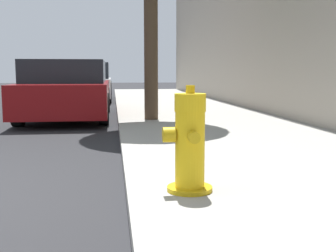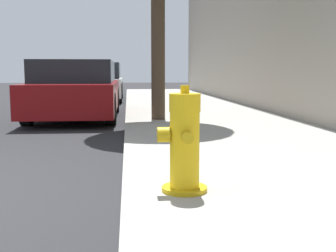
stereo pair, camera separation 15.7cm
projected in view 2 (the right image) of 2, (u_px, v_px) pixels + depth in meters
name	position (u px, v px, depth m)	size (l,w,h in m)	color
sidewalk_slab	(323.00, 190.00, 3.59)	(3.42, 40.00, 0.13)	#99968E
fire_hydrant	(184.00, 144.00, 3.30)	(0.40, 0.40, 0.84)	#C39C11
parked_car_near	(77.00, 90.00, 9.76)	(1.88, 4.49, 1.32)	maroon
parked_car_mid	(99.00, 82.00, 15.78)	(1.77, 4.45, 1.40)	silver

